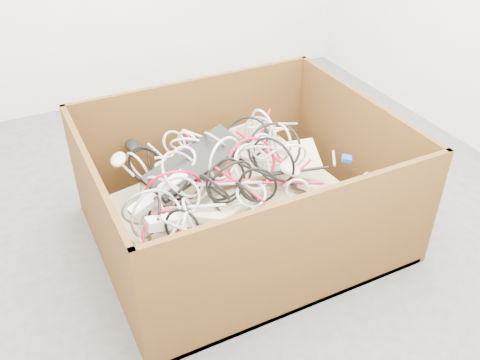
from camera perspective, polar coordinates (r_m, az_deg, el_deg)
name	(u,v)px	position (r m, az deg, el deg)	size (l,w,h in m)	color
ground	(244,202)	(2.76, 0.43, -2.42)	(3.00, 3.00, 0.00)	#4A4A4D
cardboard_box	(238,210)	(2.47, -0.19, -3.32)	(1.31, 1.09, 0.61)	#422F10
keyboard_pile	(243,183)	(2.43, 0.32, -0.28)	(0.97, 0.92, 0.38)	#C5B08B
mice_scatter	(206,177)	(2.32, -3.68, 0.34)	(0.83, 0.90, 0.20)	beige
power_strip_left	(159,194)	(2.21, -8.82, -1.53)	(0.28, 0.05, 0.04)	white
power_strip_right	(182,220)	(2.13, -6.30, -4.31)	(0.30, 0.06, 0.04)	white
vga_plug	(347,159)	(2.47, 11.52, 2.30)	(0.04, 0.04, 0.02)	#0D3CC7
cable_tangle	(213,176)	(2.26, -2.92, 0.47)	(1.08, 0.91, 0.46)	black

